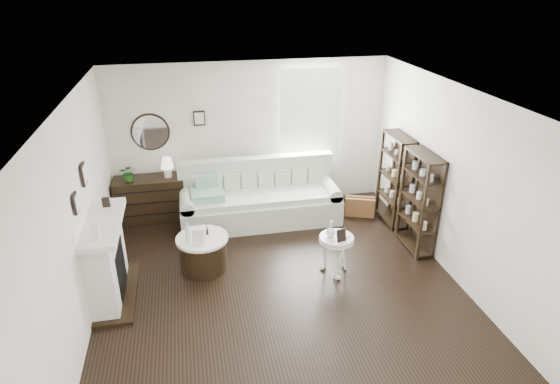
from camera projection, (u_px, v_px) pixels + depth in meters
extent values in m
plane|color=black|center=(281.00, 287.00, 6.62)|extent=(5.50, 5.50, 0.00)
plane|color=white|center=(282.00, 99.00, 5.48)|extent=(5.50, 5.50, 0.00)
plane|color=silver|center=(251.00, 136.00, 8.49)|extent=(5.00, 0.00, 5.00)
plane|color=silver|center=(354.00, 356.00, 3.61)|extent=(5.00, 0.00, 5.00)
plane|color=silver|center=(78.00, 220.00, 5.60)|extent=(0.00, 5.50, 5.50)
plane|color=silver|center=(457.00, 186.00, 6.51)|extent=(0.00, 5.50, 5.50)
cube|color=white|center=(310.00, 120.00, 8.57)|extent=(1.00, 0.02, 1.80)
cube|color=white|center=(311.00, 121.00, 8.52)|extent=(1.15, 0.02, 1.90)
cylinder|color=silver|center=(150.00, 132.00, 8.06)|extent=(0.60, 0.03, 0.60)
cube|color=black|center=(199.00, 118.00, 8.13)|extent=(0.20, 0.03, 0.26)
cube|color=white|center=(106.00, 261.00, 6.23)|extent=(0.34, 1.20, 1.10)
cube|color=black|center=(110.00, 270.00, 6.30)|extent=(0.30, 0.65, 0.70)
cube|color=white|center=(103.00, 223.00, 6.00)|extent=(0.44, 1.35, 0.08)
cube|color=black|center=(118.00, 293.00, 6.47)|extent=(0.50, 1.40, 0.05)
cylinder|color=silver|center=(96.00, 230.00, 5.54)|extent=(0.08, 0.08, 0.22)
cube|color=black|center=(106.00, 202.00, 6.31)|extent=(0.10, 0.03, 0.14)
cube|color=black|center=(76.00, 203.00, 5.45)|extent=(0.03, 0.18, 0.24)
cube|color=black|center=(84.00, 174.00, 5.99)|extent=(0.03, 0.22, 0.28)
cube|color=black|center=(395.00, 180.00, 8.08)|extent=(0.30, 0.80, 1.60)
cylinder|color=beige|center=(398.00, 200.00, 7.98)|extent=(0.08, 0.08, 0.11)
cylinder|color=beige|center=(392.00, 194.00, 8.20)|extent=(0.08, 0.08, 0.11)
cylinder|color=beige|center=(387.00, 188.00, 8.42)|extent=(0.08, 0.08, 0.11)
cylinder|color=beige|center=(401.00, 179.00, 7.81)|extent=(0.08, 0.08, 0.11)
cylinder|color=beige|center=(395.00, 173.00, 8.03)|extent=(0.08, 0.08, 0.11)
cylinder|color=beige|center=(389.00, 168.00, 8.25)|extent=(0.08, 0.08, 0.11)
cylinder|color=beige|center=(404.00, 157.00, 7.64)|extent=(0.08, 0.08, 0.11)
cylinder|color=beige|center=(397.00, 151.00, 7.86)|extent=(0.08, 0.08, 0.11)
cylinder|color=beige|center=(391.00, 146.00, 8.08)|extent=(0.08, 0.08, 0.11)
cube|color=black|center=(419.00, 202.00, 7.29)|extent=(0.30, 0.80, 1.60)
cylinder|color=beige|center=(423.00, 226.00, 7.18)|extent=(0.08, 0.08, 0.11)
cylinder|color=beige|center=(416.00, 218.00, 7.40)|extent=(0.08, 0.08, 0.11)
cylinder|color=beige|center=(409.00, 211.00, 7.62)|extent=(0.08, 0.08, 0.11)
cylinder|color=beige|center=(427.00, 202.00, 7.01)|extent=(0.08, 0.08, 0.11)
cylinder|color=beige|center=(419.00, 195.00, 7.23)|extent=(0.08, 0.08, 0.11)
cylinder|color=beige|center=(412.00, 189.00, 7.45)|extent=(0.08, 0.08, 0.11)
cylinder|color=beige|center=(430.00, 178.00, 6.84)|extent=(0.08, 0.08, 0.11)
cylinder|color=beige|center=(422.00, 171.00, 7.06)|extent=(0.08, 0.08, 0.11)
cylinder|color=beige|center=(415.00, 165.00, 7.28)|extent=(0.08, 0.08, 0.11)
cube|color=beige|center=(260.00, 210.00, 8.31)|extent=(2.78, 0.96, 0.45)
cube|color=beige|center=(260.00, 196.00, 8.16)|extent=(2.41, 0.77, 0.11)
cube|color=beige|center=(257.00, 179.00, 8.46)|extent=(2.78, 0.21, 0.86)
cube|color=beige|center=(188.00, 214.00, 8.06)|extent=(0.24, 0.91, 0.56)
cube|color=beige|center=(329.00, 201.00, 8.52)|extent=(0.24, 0.91, 0.56)
cube|color=#279162|center=(208.00, 195.00, 7.93)|extent=(0.57, 0.47, 0.14)
cube|color=brown|center=(360.00, 207.00, 8.53)|extent=(0.56, 0.35, 0.36)
cube|color=black|center=(151.00, 199.00, 8.31)|extent=(1.20, 0.50, 0.80)
cube|color=black|center=(151.00, 215.00, 8.15)|extent=(1.15, 0.01, 0.02)
cube|color=black|center=(150.00, 203.00, 8.06)|extent=(1.15, 0.01, 0.02)
cube|color=black|center=(148.00, 192.00, 7.97)|extent=(1.15, 0.01, 0.01)
imported|color=#1E5317|center=(129.00, 173.00, 7.98)|extent=(0.30, 0.27, 0.30)
cylinder|color=black|center=(203.00, 254.00, 6.96)|extent=(0.70, 0.70, 0.49)
cylinder|color=silver|center=(202.00, 238.00, 6.85)|extent=(0.77, 0.77, 0.04)
cylinder|color=white|center=(337.00, 238.00, 6.71)|extent=(0.49, 0.49, 0.03)
cylinder|color=white|center=(336.00, 240.00, 6.73)|extent=(0.50, 0.50, 0.02)
cylinder|color=white|center=(336.00, 256.00, 6.84)|extent=(0.04, 0.04, 0.57)
cylinder|color=silver|center=(188.00, 232.00, 6.66)|extent=(0.07, 0.07, 0.31)
cube|color=silver|center=(198.00, 238.00, 6.61)|extent=(0.17, 0.07, 0.22)
cube|color=black|center=(341.00, 235.00, 6.55)|extent=(0.15, 0.08, 0.18)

